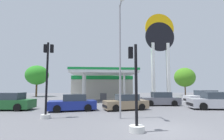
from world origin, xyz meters
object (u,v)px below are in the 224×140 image
object	(u,v)px
car_0	(73,103)
tree_2	(185,77)
car_2	(160,99)
tree_0	(37,75)
car_4	(205,97)
tree_1	(105,76)
car_1	(9,102)
car_5	(126,103)
station_pole_sign	(160,44)
corner_streetlamp	(120,49)
car_3	(215,101)
traffic_signal_1	(136,106)
traffic_signal_0	(47,85)

from	to	relation	value
car_0	tree_2	xyz separation A→B (m)	(22.17, 21.20, 3.49)
car_2	tree_0	xyz separation A→B (m)	(-19.35, 17.37, 3.73)
car_4	tree_1	size ratio (longest dim) A/B	0.78
car_1	tree_2	distance (m)	34.68
tree_1	tree_2	size ratio (longest dim) A/B	0.94
car_0	car_1	distance (m)	5.92
car_4	tree_0	bearing A→B (deg)	148.07
car_1	tree_1	bearing A→B (deg)	63.38
car_5	tree_1	world-z (taller)	tree_1
station_pole_sign	corner_streetlamp	bearing A→B (deg)	-121.90
corner_streetlamp	car_3	bearing A→B (deg)	22.18
corner_streetlamp	car_5	bearing A→B (deg)	75.51
car_5	car_1	bearing A→B (deg)	175.14
car_1	car_4	xyz separation A→B (m)	(21.29, 3.58, 0.03)
car_5	car_3	bearing A→B (deg)	-2.38
car_1	tree_0	world-z (taller)	tree_0
traffic_signal_1	corner_streetlamp	distance (m)	4.64
car_2	car_4	world-z (taller)	car_4
car_2	tree_1	xyz separation A→B (m)	(-5.20, 17.42, 3.69)
car_2	tree_2	size ratio (longest dim) A/B	0.68
station_pole_sign	car_1	world-z (taller)	station_pole_sign
corner_streetlamp	traffic_signal_1	bearing A→B (deg)	-85.06
car_4	car_2	bearing A→B (deg)	-167.34
car_4	car_5	distance (m)	11.62
car_1	tree_0	size ratio (longest dim) A/B	0.70
station_pole_sign	tree_2	world-z (taller)	station_pole_sign
station_pole_sign	tree_0	size ratio (longest dim) A/B	2.04
car_0	car_1	world-z (taller)	car_1
car_0	car_5	size ratio (longest dim) A/B	1.02
car_2	tree_1	world-z (taller)	tree_1
station_pole_sign	car_0	world-z (taller)	station_pole_sign
corner_streetlamp	tree_1	bearing A→B (deg)	89.21
car_5	tree_0	distance (m)	25.57
station_pole_sign	car_4	distance (m)	9.45
tree_0	tree_1	world-z (taller)	tree_0
station_pole_sign	traffic_signal_0	world-z (taller)	station_pole_sign
traffic_signal_1	corner_streetlamp	xyz separation A→B (m)	(-0.27, 3.10, 3.44)
traffic_signal_0	traffic_signal_1	xyz separation A→B (m)	(5.22, -3.83, -0.98)
car_4	car_3	bearing A→B (deg)	-115.85
tree_1	station_pole_sign	bearing A→B (deg)	-58.46
station_pole_sign	car_5	xyz separation A→B (m)	(-6.72, -8.33, -7.74)
car_0	station_pole_sign	bearing A→B (deg)	36.47
car_1	corner_streetlamp	bearing A→B (deg)	-28.31
car_5	tree_1	bearing A→B (deg)	92.09
car_1	corner_streetlamp	xyz separation A→B (m)	(9.48, -5.11, 3.95)
car_5	traffic_signal_0	bearing A→B (deg)	-150.06
car_4	traffic_signal_0	distance (m)	18.61
station_pole_sign	car_3	world-z (taller)	station_pole_sign
tree_2	corner_streetlamp	bearing A→B (deg)	-126.24
car_3	traffic_signal_1	bearing A→B (deg)	-142.91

